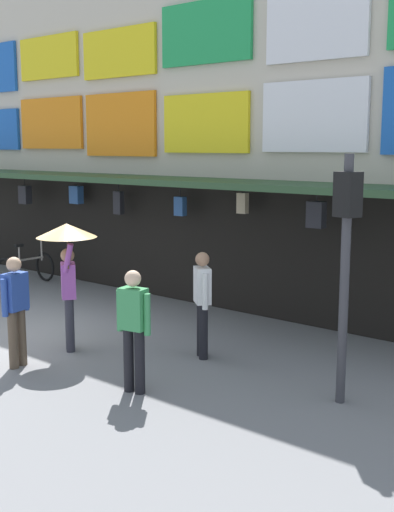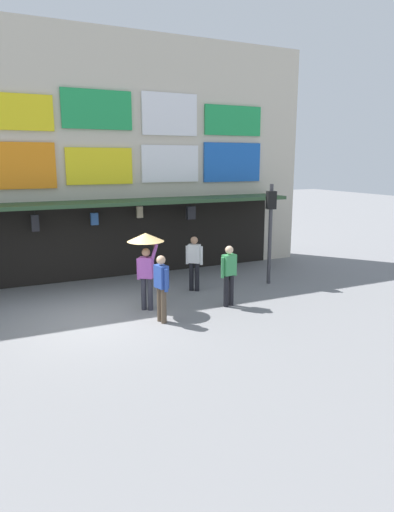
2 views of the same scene
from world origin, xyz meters
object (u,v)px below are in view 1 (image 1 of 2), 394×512
Objects in this scene: pedestrian_in_yellow at (134,324)px; bicycle_parked at (26,268)px; pedestrian_in_green at (202,299)px; pedestrian_with_umbrella at (67,251)px; traffic_light_far at (347,239)px; pedestrian_in_red at (16,305)px.

bicycle_parked is at bearing 154.93° from pedestrian_in_yellow.
bicycle_parked is 7.70m from pedestrian_in_yellow.
pedestrian_in_yellow and pedestrian_in_green have the same top height.
pedestrian_with_umbrella reaches higher than bicycle_parked.
bicycle_parked is 5.64m from pedestrian_with_umbrella.
traffic_light_far is at bearing 10.79° from pedestrian_with_umbrella.
pedestrian_with_umbrella is at bearing -169.21° from traffic_light_far.
pedestrian_in_green is (1.89, 1.10, -0.69)m from pedestrian_with_umbrella.
traffic_light_far is at bearing 32.73° from pedestrian_in_yellow.
pedestrian_in_yellow reaches higher than bicycle_parked.
pedestrian_in_yellow is 1.75m from pedestrian_in_green.
pedestrian_in_red is at bearing -169.45° from pedestrian_in_yellow.
pedestrian_with_umbrella is at bearing -149.87° from pedestrian_in_green.
pedestrian_with_umbrella is 2.29m from pedestrian_in_green.
bicycle_parked is 6.92m from pedestrian_in_green.
pedestrian_in_red is (-2.09, -0.39, 0.00)m from pedestrian_in_yellow.
traffic_light_far is at bearing 23.05° from pedestrian_in_red.
traffic_light_far is 1.90× the size of pedestrian_in_yellow.
pedestrian_with_umbrella reaches higher than pedestrian_in_red.
pedestrian_in_yellow is (6.96, -3.26, 0.55)m from bicycle_parked.
pedestrian_in_yellow is 0.81× the size of pedestrian_with_umbrella.
pedestrian_in_green is (1.85, 2.12, 0.00)m from pedestrian_in_red.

